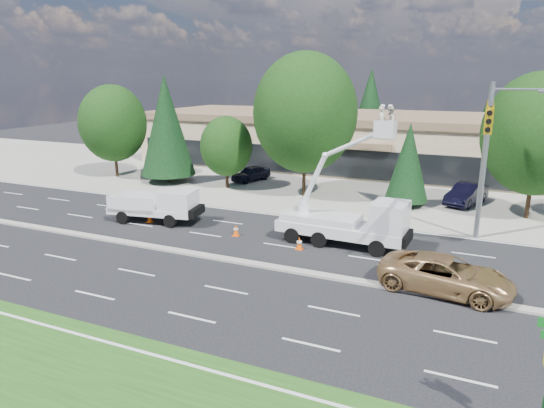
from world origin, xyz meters
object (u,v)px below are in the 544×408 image
at_px(bucket_truck, 353,217).
at_px(minivan, 446,275).
at_px(signal_mast, 487,140).
at_px(utility_pickup, 159,209).

relative_size(bucket_truck, minivan, 1.37).
relative_size(signal_mast, bucket_truck, 1.29).
bearing_deg(utility_pickup, bucket_truck, -7.61).
relative_size(utility_pickup, bucket_truck, 0.76).
bearing_deg(minivan, utility_pickup, 84.81).
xyz_separation_m(signal_mast, minivan, (-1.07, -6.44, -5.26)).
bearing_deg(bucket_truck, minivan, -35.90).
height_order(utility_pickup, bucket_truck, bucket_truck).
relative_size(signal_mast, utility_pickup, 1.70).
height_order(signal_mast, bucket_truck, signal_mast).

